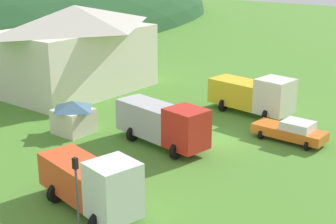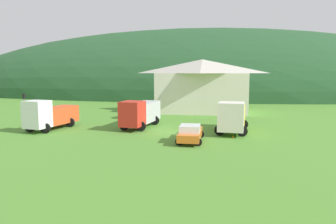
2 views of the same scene
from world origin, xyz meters
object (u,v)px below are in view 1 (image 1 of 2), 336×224
(traffic_light_west, at_px, (77,190))
(traffic_cone_near_pickup, at_px, (285,121))
(heavy_rig_white, at_px, (92,182))
(depot_building, at_px, (76,48))
(crane_truck_red, at_px, (164,123))
(traffic_cone_mid_row, at_px, (232,104))
(heavy_rig_striped, at_px, (254,94))
(service_pickup_orange, at_px, (291,131))
(play_shed_cream, at_px, (73,117))

(traffic_light_west, xyz_separation_m, traffic_cone_near_pickup, (22.61, -0.26, -2.58))
(heavy_rig_white, bearing_deg, depot_building, 150.83)
(crane_truck_red, xyz_separation_m, traffic_cone_mid_row, (12.09, 1.56, -1.80))
(heavy_rig_striped, bearing_deg, service_pickup_orange, -31.56)
(heavy_rig_white, distance_m, traffic_cone_near_pickup, 20.54)
(crane_truck_red, xyz_separation_m, heavy_rig_striped, (10.61, -1.49, 0.01))
(heavy_rig_striped, bearing_deg, heavy_rig_white, -79.88)
(depot_building, bearing_deg, play_shed_cream, -133.89)
(traffic_light_west, bearing_deg, play_shed_cream, 49.14)
(heavy_rig_striped, bearing_deg, depot_building, -160.96)
(crane_truck_red, bearing_deg, service_pickup_orange, 52.39)
(heavy_rig_white, distance_m, service_pickup_orange, 16.79)
(play_shed_cream, distance_m, traffic_light_west, 15.19)
(crane_truck_red, height_order, service_pickup_orange, crane_truck_red)
(heavy_rig_striped, distance_m, traffic_cone_mid_row, 3.84)
(play_shed_cream, xyz_separation_m, traffic_light_west, (-9.91, -11.45, 1.25))
(depot_building, distance_m, play_shed_cream, 12.83)
(depot_building, height_order, crane_truck_red, depot_building)
(crane_truck_red, distance_m, heavy_rig_striped, 10.71)
(depot_building, xyz_separation_m, heavy_rig_white, (-16.34, -19.14, -2.67))
(service_pickup_orange, distance_m, traffic_cone_near_pickup, 4.79)
(heavy_rig_striped, relative_size, traffic_cone_mid_row, 12.42)
(service_pickup_orange, bearing_deg, traffic_light_west, -97.01)
(traffic_cone_near_pickup, bearing_deg, depot_building, 101.14)
(heavy_rig_white, bearing_deg, traffic_light_west, -48.40)
(traffic_light_west, bearing_deg, traffic_cone_mid_row, 13.52)
(heavy_rig_striped, distance_m, service_pickup_orange, 6.81)
(traffic_cone_mid_row, bearing_deg, traffic_cone_near_pickup, -103.80)
(service_pickup_orange, bearing_deg, heavy_rig_striped, 143.38)
(heavy_rig_striped, relative_size, service_pickup_orange, 1.42)
(heavy_rig_white, relative_size, service_pickup_orange, 1.36)
(crane_truck_red, height_order, traffic_cone_mid_row, crane_truck_red)
(service_pickup_orange, bearing_deg, play_shed_cream, -147.53)
(play_shed_cream, height_order, traffic_light_west, traffic_light_west)
(play_shed_cream, xyz_separation_m, traffic_cone_mid_row, (14.19, -5.66, -1.32))
(crane_truck_red, bearing_deg, heavy_rig_striped, 90.82)
(play_shed_cream, distance_m, heavy_rig_white, 12.76)
(crane_truck_red, xyz_separation_m, service_pickup_orange, (6.50, -6.83, -0.97))
(depot_building, xyz_separation_m, crane_truck_red, (-6.53, -16.19, -2.60))
(service_pickup_orange, xyz_separation_m, traffic_light_west, (-18.51, 2.59, 1.75))
(traffic_cone_near_pickup, bearing_deg, service_pickup_orange, -150.37)
(depot_building, bearing_deg, traffic_cone_near_pickup, -78.86)
(play_shed_cream, relative_size, traffic_cone_mid_row, 4.48)
(crane_truck_red, height_order, traffic_light_west, traffic_light_west)
(heavy_rig_striped, relative_size, traffic_light_west, 1.83)
(play_shed_cream, xyz_separation_m, service_pickup_orange, (8.60, -14.05, -0.49))
(depot_building, relative_size, heavy_rig_white, 2.08)
(traffic_light_west, bearing_deg, depot_building, 47.77)
(service_pickup_orange, distance_m, traffic_light_west, 18.77)
(traffic_cone_near_pickup, xyz_separation_m, traffic_cone_mid_row, (1.49, 6.06, 0.00))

